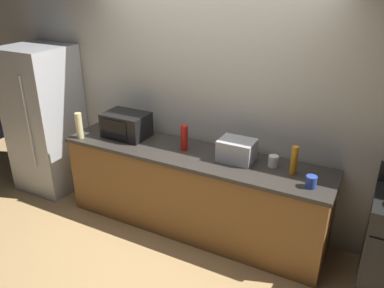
{
  "coord_description": "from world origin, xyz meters",
  "views": [
    {
      "loc": [
        1.64,
        -2.71,
        2.57
      ],
      "look_at": [
        0.0,
        0.4,
        1.0
      ],
      "focal_mm": 36.08,
      "sensor_mm": 36.0,
      "label": 1
    }
  ],
  "objects_px": {
    "microwave": "(126,125)",
    "mug_blue": "(311,182)",
    "refrigerator": "(45,120)",
    "bottle_hand_soap": "(79,126)",
    "bottle_dish_soap": "(294,160)",
    "toaster_oven": "(237,150)",
    "bottle_hot_sauce": "(184,138)",
    "mug_white": "(273,161)"
  },
  "relations": [
    {
      "from": "microwave",
      "to": "mug_blue",
      "type": "relative_size",
      "value": 4.51
    },
    {
      "from": "refrigerator",
      "to": "bottle_hand_soap",
      "type": "xyz_separation_m",
      "value": [
        0.78,
        -0.22,
        0.14
      ]
    },
    {
      "from": "bottle_dish_soap",
      "to": "mug_blue",
      "type": "xyz_separation_m",
      "value": [
        0.2,
        -0.17,
        -0.08
      ]
    },
    {
      "from": "toaster_oven",
      "to": "bottle_hot_sauce",
      "type": "distance_m",
      "value": 0.57
    },
    {
      "from": "toaster_oven",
      "to": "bottle_hot_sauce",
      "type": "bearing_deg",
      "value": -177.7
    },
    {
      "from": "bottle_dish_soap",
      "to": "mug_blue",
      "type": "distance_m",
      "value": 0.28
    },
    {
      "from": "microwave",
      "to": "toaster_oven",
      "type": "relative_size",
      "value": 1.41
    },
    {
      "from": "refrigerator",
      "to": "toaster_oven",
      "type": "bearing_deg",
      "value": 1.38
    },
    {
      "from": "refrigerator",
      "to": "bottle_dish_soap",
      "type": "xyz_separation_m",
      "value": [
        3.06,
        0.04,
        0.13
      ]
    },
    {
      "from": "refrigerator",
      "to": "bottle_hot_sauce",
      "type": "distance_m",
      "value": 1.95
    },
    {
      "from": "microwave",
      "to": "toaster_oven",
      "type": "distance_m",
      "value": 1.3
    },
    {
      "from": "microwave",
      "to": "mug_white",
      "type": "distance_m",
      "value": 1.65
    },
    {
      "from": "mug_blue",
      "to": "bottle_dish_soap",
      "type": "bearing_deg",
      "value": 138.61
    },
    {
      "from": "toaster_oven",
      "to": "mug_blue",
      "type": "height_order",
      "value": "toaster_oven"
    },
    {
      "from": "toaster_oven",
      "to": "mug_white",
      "type": "relative_size",
      "value": 3.14
    },
    {
      "from": "toaster_oven",
      "to": "mug_blue",
      "type": "relative_size",
      "value": 3.2
    },
    {
      "from": "microwave",
      "to": "bottle_dish_soap",
      "type": "height_order",
      "value": "microwave"
    },
    {
      "from": "bottle_hot_sauce",
      "to": "mug_white",
      "type": "relative_size",
      "value": 2.43
    },
    {
      "from": "microwave",
      "to": "bottle_hot_sauce",
      "type": "xyz_separation_m",
      "value": [
        0.73,
        -0.01,
        -0.0
      ]
    },
    {
      "from": "toaster_oven",
      "to": "bottle_hand_soap",
      "type": "xyz_separation_m",
      "value": [
        -1.73,
        -0.28,
        0.04
      ]
    },
    {
      "from": "microwave",
      "to": "refrigerator",
      "type": "bearing_deg",
      "value": -177.72
    },
    {
      "from": "bottle_hot_sauce",
      "to": "mug_white",
      "type": "bearing_deg",
      "value": 3.74
    },
    {
      "from": "bottle_hand_soap",
      "to": "mug_blue",
      "type": "distance_m",
      "value": 2.48
    },
    {
      "from": "bottle_hand_soap",
      "to": "mug_white",
      "type": "xyz_separation_m",
      "value": [
        2.08,
        0.32,
        -0.09
      ]
    },
    {
      "from": "bottle_hand_soap",
      "to": "mug_blue",
      "type": "xyz_separation_m",
      "value": [
        2.48,
        0.09,
        -0.09
      ]
    },
    {
      "from": "bottle_hot_sauce",
      "to": "bottle_dish_soap",
      "type": "height_order",
      "value": "bottle_dish_soap"
    },
    {
      "from": "refrigerator",
      "to": "mug_white",
      "type": "relative_size",
      "value": 16.61
    },
    {
      "from": "refrigerator",
      "to": "toaster_oven",
      "type": "distance_m",
      "value": 2.51
    },
    {
      "from": "bottle_hand_soap",
      "to": "bottle_hot_sauce",
      "type": "bearing_deg",
      "value": 12.7
    },
    {
      "from": "bottle_hand_soap",
      "to": "mug_blue",
      "type": "height_order",
      "value": "bottle_hand_soap"
    },
    {
      "from": "microwave",
      "to": "mug_blue",
      "type": "distance_m",
      "value": 2.06
    },
    {
      "from": "refrigerator",
      "to": "mug_white",
      "type": "xyz_separation_m",
      "value": [
        2.86,
        0.1,
        0.05
      ]
    },
    {
      "from": "mug_white",
      "to": "mug_blue",
      "type": "relative_size",
      "value": 1.02
    },
    {
      "from": "bottle_dish_soap",
      "to": "mug_white",
      "type": "height_order",
      "value": "bottle_dish_soap"
    },
    {
      "from": "refrigerator",
      "to": "microwave",
      "type": "distance_m",
      "value": 1.22
    },
    {
      "from": "bottle_hot_sauce",
      "to": "mug_blue",
      "type": "height_order",
      "value": "bottle_hot_sauce"
    },
    {
      "from": "bottle_hand_soap",
      "to": "mug_white",
      "type": "relative_size",
      "value": 2.66
    },
    {
      "from": "bottle_hot_sauce",
      "to": "mug_blue",
      "type": "distance_m",
      "value": 1.33
    },
    {
      "from": "refrigerator",
      "to": "microwave",
      "type": "bearing_deg",
      "value": 2.28
    },
    {
      "from": "mug_white",
      "to": "mug_blue",
      "type": "height_order",
      "value": "mug_white"
    },
    {
      "from": "mug_blue",
      "to": "bottle_hand_soap",
      "type": "bearing_deg",
      "value": -177.83
    },
    {
      "from": "bottle_hot_sauce",
      "to": "bottle_hand_soap",
      "type": "bearing_deg",
      "value": -167.3
    }
  ]
}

